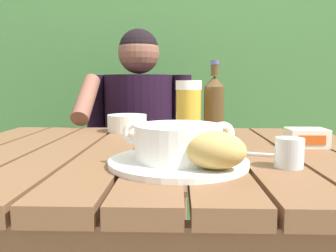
% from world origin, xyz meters
% --- Properties ---
extents(dining_table, '(1.14, 0.85, 0.77)m').
position_xyz_m(dining_table, '(0.00, 0.00, 0.66)').
color(dining_table, brown).
rests_on(dining_table, ground_plane).
extents(hedge_backdrop, '(3.16, 0.96, 2.35)m').
position_xyz_m(hedge_backdrop, '(-0.07, 1.62, 1.04)').
color(hedge_backdrop, '#41723A').
rests_on(hedge_backdrop, ground_plane).
extents(chair_near_diner, '(0.45, 0.44, 0.98)m').
position_xyz_m(chair_near_diner, '(-0.13, 0.86, 0.47)').
color(chair_near_diner, brown).
rests_on(chair_near_diner, ground_plane).
extents(person_eating, '(0.48, 0.47, 1.19)m').
position_xyz_m(person_eating, '(-0.14, 0.66, 0.70)').
color(person_eating, black).
rests_on(person_eating, ground_plane).
extents(serving_plate, '(0.30, 0.30, 0.01)m').
position_xyz_m(serving_plate, '(0.05, -0.17, 0.78)').
color(serving_plate, white).
rests_on(serving_plate, dining_table).
extents(soup_bowl, '(0.24, 0.19, 0.08)m').
position_xyz_m(soup_bowl, '(0.05, -0.17, 0.82)').
color(soup_bowl, white).
rests_on(soup_bowl, serving_plate).
extents(bread_roll, '(0.15, 0.13, 0.07)m').
position_xyz_m(bread_roll, '(0.12, -0.25, 0.82)').
color(bread_roll, tan).
rests_on(bread_roll, serving_plate).
extents(beer_glass, '(0.07, 0.07, 0.18)m').
position_xyz_m(beer_glass, '(0.08, 0.10, 0.86)').
color(beer_glass, gold).
rests_on(beer_glass, dining_table).
extents(beer_bottle, '(0.06, 0.06, 0.24)m').
position_xyz_m(beer_bottle, '(0.16, 0.13, 0.87)').
color(beer_bottle, '#4D361A').
rests_on(beer_bottle, dining_table).
extents(water_glass_small, '(0.06, 0.06, 0.06)m').
position_xyz_m(water_glass_small, '(0.28, -0.19, 0.80)').
color(water_glass_small, silver).
rests_on(water_glass_small, dining_table).
extents(butter_tub, '(0.10, 0.08, 0.05)m').
position_xyz_m(butter_tub, '(0.40, 0.04, 0.80)').
color(butter_tub, white).
rests_on(butter_tub, dining_table).
extents(table_knife, '(0.16, 0.07, 0.01)m').
position_xyz_m(table_knife, '(0.21, -0.06, 0.78)').
color(table_knife, silver).
rests_on(table_knife, dining_table).
extents(diner_bowl, '(0.14, 0.14, 0.06)m').
position_xyz_m(diner_bowl, '(-0.13, 0.32, 0.80)').
color(diner_bowl, white).
rests_on(diner_bowl, dining_table).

